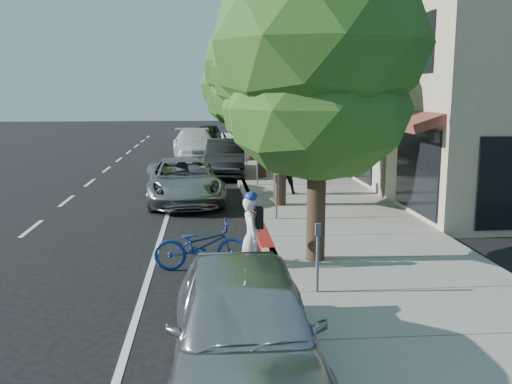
{
  "coord_description": "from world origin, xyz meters",
  "views": [
    {
      "loc": [
        -1.39,
        -13.65,
        3.7
      ],
      "look_at": [
        -0.24,
        -0.4,
        1.35
      ],
      "focal_mm": 40.0,
      "sensor_mm": 36.0,
      "label": 1
    }
  ],
  "objects": [
    {
      "name": "pedestrian",
      "position": [
        1.28,
        5.95,
        1.06
      ],
      "size": [
        1.05,
        0.91,
        1.83
      ],
      "primitive_type": "imported",
      "rotation": [
        0.0,
        0.0,
        3.43
      ],
      "color": "black",
      "rests_on": "sidewalk"
    },
    {
      "name": "street_tree_1",
      "position": [
        0.9,
        4.0,
        4.3
      ],
      "size": [
        4.41,
        4.41,
        7.01
      ],
      "color": "black",
      "rests_on": "ground"
    },
    {
      "name": "bicycle",
      "position": [
        -1.53,
        -2.02,
        0.52
      ],
      "size": [
        1.99,
        0.77,
        1.03
      ],
      "primitive_type": "imported",
      "rotation": [
        0.0,
        0.0,
        1.61
      ],
      "color": "navy",
      "rests_on": "ground"
    },
    {
      "name": "sidewalk",
      "position": [
        2.3,
        8.0,
        0.07
      ],
      "size": [
        4.6,
        56.0,
        0.15
      ],
      "primitive_type": "cube",
      "color": "gray",
      "rests_on": "ground"
    },
    {
      "name": "cyclist",
      "position": [
        -0.5,
        -2.29,
        0.79
      ],
      "size": [
        0.42,
        0.6,
        1.58
      ],
      "primitive_type": "imported",
      "rotation": [
        0.0,
        0.0,
        1.64
      ],
      "color": "silver",
      "rests_on": "ground"
    },
    {
      "name": "white_pickup",
      "position": [
        -2.02,
        17.59,
        0.82
      ],
      "size": [
        2.77,
        5.83,
        1.64
      ],
      "primitive_type": "imported",
      "rotation": [
        0.0,
        0.0,
        0.08
      ],
      "color": "white",
      "rests_on": "ground"
    },
    {
      "name": "curb_red_segment",
      "position": [
        0.0,
        1.0,
        0.07
      ],
      "size": [
        0.32,
        4.0,
        0.15
      ],
      "primitive_type": "cube",
      "color": "maroon",
      "rests_on": "ground"
    },
    {
      "name": "dark_sedan",
      "position": [
        -0.55,
        11.59,
        0.8
      ],
      "size": [
        2.01,
        4.97,
        1.6
      ],
      "primitive_type": "imported",
      "rotation": [
        0.0,
        0.0,
        -0.07
      ],
      "color": "black",
      "rests_on": "ground"
    },
    {
      "name": "silver_suv",
      "position": [
        -2.2,
        5.5,
        0.73
      ],
      "size": [
        2.94,
        5.47,
        1.46
      ],
      "primitive_type": "imported",
      "rotation": [
        0.0,
        0.0,
        0.1
      ],
      "color": "#9F9FA3",
      "rests_on": "ground"
    },
    {
      "name": "ground",
      "position": [
        0.0,
        0.0,
        0.0
      ],
      "size": [
        120.0,
        120.0,
        0.0
      ],
      "primitive_type": "plane",
      "color": "black",
      "rests_on": "ground"
    },
    {
      "name": "curb",
      "position": [
        0.0,
        8.0,
        0.07
      ],
      "size": [
        0.3,
        56.0,
        0.15
      ],
      "primitive_type": "cube",
      "color": "#9E998E",
      "rests_on": "ground"
    },
    {
      "name": "street_tree_3",
      "position": [
        0.9,
        16.0,
        4.96
      ],
      "size": [
        4.53,
        4.53,
        7.92
      ],
      "color": "black",
      "rests_on": "ground"
    },
    {
      "name": "street_tree_0",
      "position": [
        0.9,
        -2.0,
        4.53
      ],
      "size": [
        4.52,
        4.52,
        7.34
      ],
      "color": "black",
      "rests_on": "ground"
    },
    {
      "name": "storefront_building",
      "position": [
        9.6,
        18.0,
        3.5
      ],
      "size": [
        10.0,
        36.0,
        7.0
      ],
      "primitive_type": "cube",
      "color": "#BCB090",
      "rests_on": "ground"
    },
    {
      "name": "near_car_a",
      "position": [
        -0.95,
        -6.93,
        0.79
      ],
      "size": [
        1.89,
        4.66,
        1.58
      ],
      "primitive_type": "imported",
      "rotation": [
        0.0,
        0.0,
        -0.0
      ],
      "color": "#B4B4B9",
      "rests_on": "ground"
    },
    {
      "name": "street_tree_2",
      "position": [
        0.9,
        10.0,
        4.79
      ],
      "size": [
        4.87,
        4.87,
        7.8
      ],
      "color": "black",
      "rests_on": "ground"
    },
    {
      "name": "street_tree_4",
      "position": [
        0.9,
        22.0,
        4.95
      ],
      "size": [
        5.0,
        5.0,
        8.04
      ],
      "color": "black",
      "rests_on": "ground"
    },
    {
      "name": "dark_suv_far",
      "position": [
        -1.3,
        27.0,
        0.72
      ],
      "size": [
        2.19,
        4.39,
        1.44
      ],
      "primitive_type": "imported",
      "rotation": [
        0.0,
        0.0,
        -0.12
      ],
      "color": "black",
      "rests_on": "ground"
    },
    {
      "name": "street_tree_5",
      "position": [
        0.9,
        28.0,
        4.12
      ],
      "size": [
        5.52,
        5.52,
        7.11
      ],
      "color": "black",
      "rests_on": "ground"
    }
  ]
}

